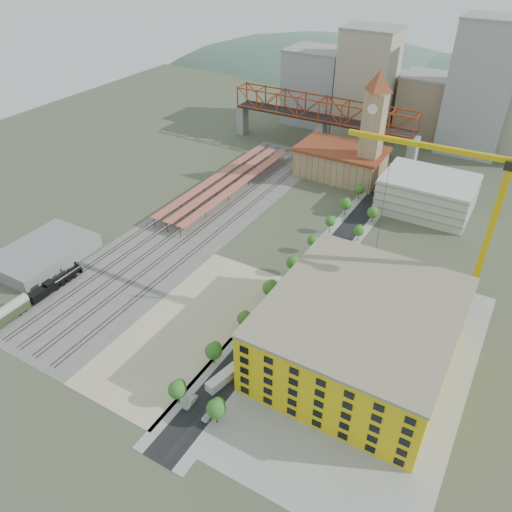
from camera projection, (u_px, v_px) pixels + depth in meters
The scene contains 33 objects.
ground at pixel (257, 273), 163.33m from camera, with size 400.00×400.00×0.00m, color #474C38.
ballast_strip at pixel (199, 221), 190.72m from camera, with size 36.00×165.00×0.06m, color #605E59.
dirt_lot at pixel (189, 325), 142.61m from camera, with size 28.00×67.00×0.06m, color tan.
street_asphalt at pixel (320, 264), 167.31m from camera, with size 12.00×170.00×0.06m, color black.
sidewalk_west at pixel (306, 259), 169.60m from camera, with size 3.00×170.00×0.04m, color gray.
sidewalk_east at pixel (336, 269), 165.02m from camera, with size 3.00×170.00×0.04m, color gray.
construction_pad at pixel (367, 363), 130.39m from camera, with size 50.00×90.00×0.06m, color gray.
rail_tracks at pixel (195, 219), 191.40m from camera, with size 26.56×160.00×0.18m.
platform_canopies at pixel (227, 181), 210.07m from camera, with size 16.00×80.00×4.12m.
station_hall at pixel (341, 162), 219.85m from camera, with size 38.00×24.00×13.10m.
clock_tower at pixel (374, 119), 200.51m from camera, with size 12.00×12.00×52.00m.
parking_garage at pixel (427, 194), 194.08m from camera, with size 34.00×26.00×14.00m, color silver.
truss_bridge at pixel (323, 112), 237.58m from camera, with size 94.00×9.60×25.60m.
construction_building at pixel (360, 333), 126.31m from camera, with size 44.60×50.60×18.80m.
warehouse at pixel (43, 253), 168.06m from camera, with size 22.00×32.00×5.00m, color gray.
street_trees at pixel (307, 280), 160.22m from camera, with size 15.40×124.40×8.00m.
skyline at pixel (414, 94), 248.33m from camera, with size 133.00×46.00×60.00m.
distant_hills at pixel (483, 198), 374.30m from camera, with size 647.00×264.00×227.00m.
locomotive at pixel (58, 282), 155.96m from camera, with size 2.68×20.69×5.17m.
coach at pixel (2, 316), 141.30m from camera, with size 2.97×17.24×5.41m.
tower_crane at pixel (481, 209), 125.60m from camera, with size 54.22×4.06×57.86m.
site_trailer_a at pixel (223, 378), 124.54m from camera, with size 2.58×9.82×2.69m, color silver.
site_trailer_b at pixel (263, 330), 139.05m from camera, with size 2.42×9.19×2.52m, color silver.
site_trailer_c at pixel (270, 322), 141.72m from camera, with size 2.59×9.85×2.70m, color silver.
site_trailer_d at pixel (285, 304), 148.41m from camera, with size 2.50×9.51×2.60m, color silver.
car_0 at pixel (190, 402), 119.26m from camera, with size 1.90×4.73×1.61m, color white.
car_1 at pixel (268, 311), 146.54m from camera, with size 1.42×4.07×1.34m, color #A2A2A7.
car_2 at pixel (296, 278), 159.54m from camera, with size 2.55×5.53×1.54m, color black.
car_3 at pixel (319, 253), 171.80m from camera, with size 1.87×4.61×1.34m, color navy.
car_4 at pixel (209, 414), 116.26m from camera, with size 1.80×4.47×1.52m, color silver.
car_5 at pixel (264, 346), 134.85m from camera, with size 1.38×3.96×1.30m, color gray.
car_6 at pixel (309, 289), 155.03m from camera, with size 2.16×4.68×1.30m, color black.
car_7 at pixel (342, 248), 174.15m from camera, with size 2.07×5.09×1.48m, color navy.
Camera 1 is at (66.19, -113.43, 97.26)m, focal length 35.00 mm.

